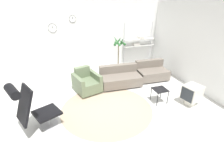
{
  "coord_description": "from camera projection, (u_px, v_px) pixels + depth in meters",
  "views": [
    {
      "loc": [
        -1.41,
        -4.28,
        2.9
      ],
      "look_at": [
        0.11,
        0.06,
        0.55
      ],
      "focal_mm": 28.0,
      "sensor_mm": 36.0,
      "label": 1
    }
  ],
  "objects": [
    {
      "name": "ground_plane",
      "position": [
        109.0,
        101.0,
        5.33
      ],
      "size": [
        12.0,
        12.0,
        0.0
      ],
      "primitive_type": "plane",
      "color": "silver"
    },
    {
      "name": "wall_back",
      "position": [
        88.0,
        37.0,
        6.97
      ],
      "size": [
        12.0,
        0.09,
        2.8
      ],
      "color": "white",
      "rests_on": "ground_plane"
    },
    {
      "name": "wall_right",
      "position": [
        201.0,
        47.0,
        5.6
      ],
      "size": [
        0.06,
        12.0,
        2.8
      ],
      "color": "white",
      "rests_on": "ground_plane"
    },
    {
      "name": "round_rug",
      "position": [
        107.0,
        109.0,
        4.99
      ],
      "size": [
        2.59,
        2.59,
        0.01
      ],
      "color": "tan",
      "rests_on": "ground_plane"
    },
    {
      "name": "lounge_chair",
      "position": [
        30.0,
        105.0,
        3.86
      ],
      "size": [
        1.09,
        0.86,
        1.27
      ],
      "rotation": [
        0.0,
        0.0,
        -1.16
      ],
      "color": "#BCBCC1",
      "rests_on": "ground_plane"
    },
    {
      "name": "armchair_red",
      "position": [
        87.0,
        83.0,
        5.79
      ],
      "size": [
        0.93,
        0.99,
        0.78
      ],
      "rotation": [
        0.0,
        0.0,
        3.4
      ],
      "color": "silver",
      "rests_on": "ground_plane"
    },
    {
      "name": "couch_low",
      "position": [
        120.0,
        78.0,
        6.21
      ],
      "size": [
        1.43,
        0.89,
        0.67
      ],
      "rotation": [
        0.0,
        0.0,
        3.07
      ],
      "color": "black",
      "rests_on": "ground_plane"
    },
    {
      "name": "couch_second",
      "position": [
        152.0,
        72.0,
        6.69
      ],
      "size": [
        1.16,
        0.87,
        0.67
      ],
      "rotation": [
        0.0,
        0.0,
        3.07
      ],
      "color": "black",
      "rests_on": "ground_plane"
    },
    {
      "name": "side_table",
      "position": [
        160.0,
        91.0,
        5.15
      ],
      "size": [
        0.39,
        0.39,
        0.43
      ],
      "color": "black",
      "rests_on": "ground_plane"
    },
    {
      "name": "crt_television",
      "position": [
        192.0,
        94.0,
        5.06
      ],
      "size": [
        0.55,
        0.53,
        0.6
      ],
      "rotation": [
        0.0,
        0.0,
        1.79
      ],
      "color": "beige",
      "rests_on": "ground_plane"
    },
    {
      "name": "potted_plant",
      "position": [
        119.0,
        56.0,
        7.13
      ],
      "size": [
        0.55,
        0.52,
        1.51
      ],
      "color": "#333338",
      "rests_on": "ground_plane"
    },
    {
      "name": "shelf_unit",
      "position": [
        139.0,
        42.0,
        7.57
      ],
      "size": [
        1.36,
        0.28,
        1.9
      ],
      "color": "#BCBCC1",
      "rests_on": "ground_plane"
    }
  ]
}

